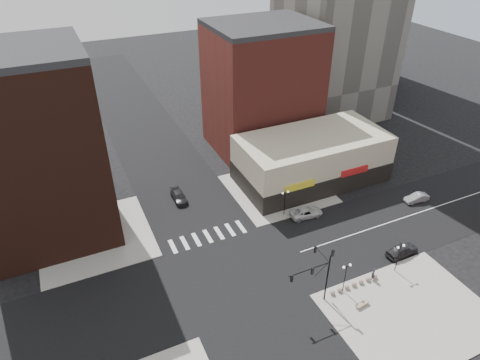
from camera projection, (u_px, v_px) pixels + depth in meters
ground at (232, 275)px, 53.66m from camera, size 240.00×240.00×0.00m
road_ew at (232, 275)px, 53.65m from camera, size 200.00×14.00×0.02m
road_ns at (232, 275)px, 53.65m from camera, size 14.00×200.00×0.02m
sidewalk_nw at (95, 237)px, 59.60m from camera, size 15.00×15.00×0.12m
sidewalk_ne at (277, 189)px, 69.78m from camera, size 15.00×15.00×0.12m
sidewalk_se at (410, 313)px, 48.56m from camera, size 18.00×14.00×0.12m
building_nw at (36, 153)px, 54.32m from camera, size 16.00×15.00×25.00m
building_ne_midrise at (262, 90)px, 76.86m from camera, size 18.00×15.00×22.00m
building_ne_row at (311, 162)px, 70.68m from camera, size 24.20×12.20×8.00m
traffic_signal at (319, 270)px, 47.53m from camera, size 5.59×3.09×7.77m
street_lamp_se_a at (346, 271)px, 49.63m from camera, size 1.22×0.32×4.16m
street_lamp_se_b at (400, 252)px, 52.43m from camera, size 1.22×0.32×4.16m
street_lamp_ne at (285, 197)px, 62.19m from camera, size 1.22×0.32×4.16m
bollard_row at (354, 284)px, 51.77m from camera, size 6.89×0.59×0.59m
white_suv at (306, 212)px, 63.40m from camera, size 5.14×2.73×1.37m
dark_sedan_east at (402, 250)px, 56.34m from camera, size 4.74×2.15×1.58m
silver_sedan at (417, 198)px, 66.60m from camera, size 4.05×1.75×1.30m
dark_sedan_north at (179, 197)px, 66.86m from camera, size 1.89×4.61×1.33m
pedestrian at (373, 274)px, 52.42m from camera, size 0.76×0.69×1.75m
stone_bench at (362, 304)px, 49.26m from camera, size 1.85×0.75×0.42m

